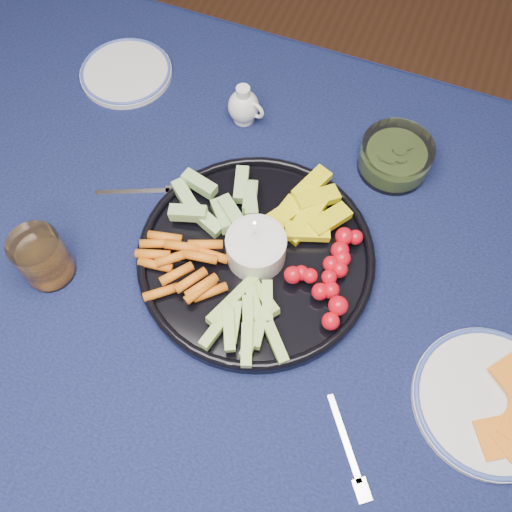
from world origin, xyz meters
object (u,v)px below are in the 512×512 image
at_px(crudite_platter, 255,253).
at_px(pickle_bowl, 395,158).
at_px(dining_table, 303,332).
at_px(creamer_pitcher, 244,106).
at_px(cheese_plate, 490,401).
at_px(side_plate_extra, 126,72).
at_px(juice_tumbler, 43,259).

height_order(crudite_platter, pickle_bowl, crudite_platter).
distance_m(dining_table, creamer_pitcher, 0.41).
bearing_deg(cheese_plate, dining_table, 173.14).
xyz_separation_m(dining_table, side_plate_extra, (-0.48, 0.33, 0.10)).
bearing_deg(pickle_bowl, cheese_plate, -55.63).
bearing_deg(creamer_pitcher, cheese_plate, -34.09).
relative_size(pickle_bowl, cheese_plate, 0.57).
xyz_separation_m(dining_table, pickle_bowl, (0.05, 0.31, 0.11)).
bearing_deg(dining_table, crudite_platter, 152.94).
xyz_separation_m(dining_table, creamer_pitcher, (-0.23, 0.31, 0.12)).
xyz_separation_m(crudite_platter, juice_tumbler, (-0.29, -0.14, 0.02)).
distance_m(crudite_platter, creamer_pitcher, 0.29).
height_order(creamer_pitcher, juice_tumbler, juice_tumbler).
xyz_separation_m(dining_table, cheese_plate, (0.28, -0.03, 0.10)).
xyz_separation_m(crudite_platter, side_plate_extra, (-0.37, 0.27, -0.01)).
relative_size(crudite_platter, side_plate_extra, 2.15).
relative_size(dining_table, cheese_plate, 7.81).
xyz_separation_m(crudite_platter, cheese_plate, (0.39, -0.09, -0.01)).
distance_m(dining_table, pickle_bowl, 0.33).
height_order(juice_tumbler, side_plate_extra, juice_tumbler).
bearing_deg(cheese_plate, crudite_platter, 167.16).
distance_m(creamer_pitcher, cheese_plate, 0.62).
height_order(crudite_platter, juice_tumbler, crudite_platter).
xyz_separation_m(crudite_platter, creamer_pitcher, (-0.12, 0.26, 0.01)).
xyz_separation_m(juice_tumbler, side_plate_extra, (-0.08, 0.41, -0.03)).
xyz_separation_m(pickle_bowl, side_plate_extra, (-0.52, 0.02, -0.02)).
bearing_deg(pickle_bowl, crudite_platter, -121.11).
distance_m(crudite_platter, side_plate_extra, 0.46).
distance_m(cheese_plate, juice_tumbler, 0.67).
bearing_deg(creamer_pitcher, juice_tumbler, -112.56).
bearing_deg(cheese_plate, creamer_pitcher, 145.91).
distance_m(pickle_bowl, juice_tumbler, 0.59).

